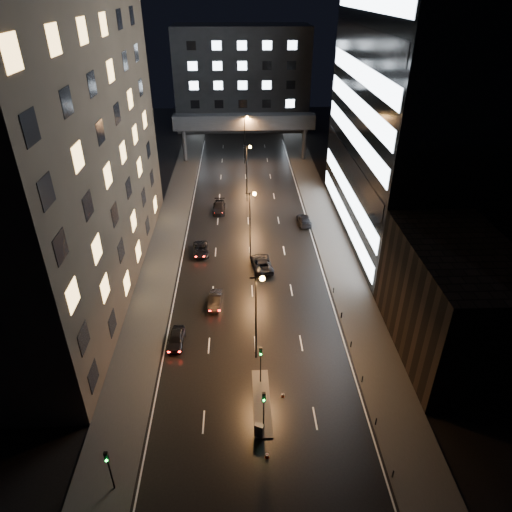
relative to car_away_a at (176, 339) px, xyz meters
The scene contains 26 objects.
ground 30.74m from the car_away_a, 73.94° to the left, with size 160.00×160.00×0.00m, color black.
sidewalk_left 24.86m from the car_away_a, 99.26° to the left, with size 5.00×110.00×0.15m, color #383533.
sidewalk_right 32.30m from the car_away_a, 49.44° to the left, with size 5.00×110.00×0.15m, color #383533.
building_left 27.43m from the car_away_a, 135.97° to the left, with size 15.00×48.00×40.00m, color #2D2319.
building_right_low 29.03m from the car_away_a, ahead, with size 10.00×18.00×12.00m, color black.
building_right_glass 47.44m from the car_away_a, 37.31° to the left, with size 20.00×36.00×45.00m, color black.
building_far 88.74m from the car_away_a, 84.45° to the left, with size 34.00×14.00×25.00m, color #333335.
skybridge 60.62m from the car_away_a, 81.87° to the left, with size 30.00×3.00×10.00m.
median_island 12.23m from the car_away_a, 43.89° to the right, with size 1.60×8.00×0.15m, color #383533.
traffic_signal_near 10.91m from the car_away_a, 34.17° to the right, with size 0.28×0.34×4.40m.
traffic_signal_far 14.66m from the car_away_a, 52.51° to the right, with size 0.28×0.34×4.40m.
traffic_signal_corner 16.90m from the car_away_a, 100.32° to the right, with size 0.28×0.34×4.40m.
bollard_row 19.12m from the car_away_a, 11.98° to the right, with size 0.12×25.12×0.90m.
streetlight_near 10.72m from the car_away_a, 15.90° to the right, with size 1.45×0.50×10.15m.
streetlight_mid_a 20.40m from the car_away_a, 63.71° to the left, with size 1.45×0.50×10.15m.
streetlight_mid_b 38.96m from the car_away_a, 77.01° to the left, with size 1.45×0.50×10.15m.
streetlight_far 58.47m from the car_away_a, 81.44° to the left, with size 1.45×0.50×10.15m.
car_away_a is the anchor object (origin of this frame).
car_away_b 7.86m from the car_away_a, 59.96° to the left, with size 1.45×4.15×1.37m, color black.
car_away_c 19.29m from the car_away_a, 85.80° to the left, with size 2.13×4.63×1.29m, color black.
car_away_d 33.52m from the car_away_a, 83.77° to the left, with size 2.09×5.15×1.49m, color black.
car_toward_a 18.00m from the car_away_a, 56.21° to the left, with size 2.54×5.51×1.53m, color black.
car_toward_b 33.05m from the car_away_a, 58.03° to the left, with size 1.95×4.80×1.39m, color black.
utility_cabinet 14.79m from the car_away_a, 55.38° to the right, with size 0.77×0.46×1.32m, color #454547.
cone_a 13.39m from the car_away_a, 35.97° to the right, with size 0.32×0.32×0.54m, color #EB430C.
cone_b 16.79m from the car_away_a, 57.80° to the right, with size 0.36×0.36×0.51m, color #FE3B0D.
Camera 1 is at (-1.42, -27.42, 33.57)m, focal length 32.00 mm.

